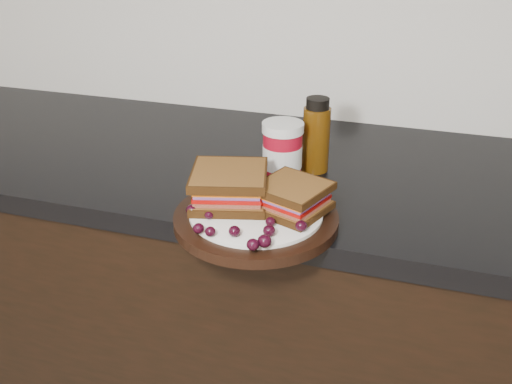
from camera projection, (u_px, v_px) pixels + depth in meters
The scene contains 30 objects.
base_cabinets at pixel (182, 316), 1.48m from camera, with size 3.96×0.58×0.86m, color black.
countertop at pixel (170, 157), 1.28m from camera, with size 3.98×0.60×0.04m, color black.
plate at pixel (256, 219), 0.97m from camera, with size 0.28×0.28×0.02m, color black.
sandwich_left at pixel (229, 186), 0.98m from camera, with size 0.13×0.13×0.06m, color brown, non-canonical shape.
sandwich_right at pixel (292, 197), 0.95m from camera, with size 0.11×0.11×0.05m, color brown, non-canonical shape.
grape_0 at pixel (192, 210), 0.94m from camera, with size 0.02×0.02×0.02m, color black.
grape_1 at pixel (209, 215), 0.94m from camera, with size 0.02×0.02×0.01m, color black.
grape_2 at pixel (199, 228), 0.89m from camera, with size 0.02×0.02×0.02m, color black.
grape_3 at pixel (210, 232), 0.89m from camera, with size 0.02×0.02×0.02m, color black.
grape_4 at pixel (234, 231), 0.89m from camera, with size 0.02×0.02×0.02m, color black.
grape_5 at pixel (234, 232), 0.89m from camera, with size 0.01×0.01×0.01m, color black.
grape_6 at pixel (253, 245), 0.85m from camera, with size 0.02×0.02×0.02m, color black.
grape_7 at pixel (265, 241), 0.86m from camera, with size 0.02×0.02×0.02m, color black.
grape_8 at pixel (269, 231), 0.89m from camera, with size 0.02×0.02×0.02m, color black.
grape_9 at pixel (270, 222), 0.91m from camera, with size 0.02×0.02×0.02m, color black.
grape_10 at pixel (301, 226), 0.90m from camera, with size 0.02×0.02×0.02m, color black.
grape_11 at pixel (294, 220), 0.92m from camera, with size 0.02×0.02×0.02m, color black.
grape_12 at pixel (311, 213), 0.94m from camera, with size 0.02×0.02×0.02m, color black.
grape_13 at pixel (308, 207), 0.96m from camera, with size 0.02×0.02×0.02m, color black.
grape_14 at pixel (294, 197), 0.99m from camera, with size 0.02×0.02×0.02m, color black.
grape_15 at pixel (241, 194), 1.00m from camera, with size 0.02×0.02×0.02m, color black.
grape_16 at pixel (231, 193), 1.01m from camera, with size 0.02×0.02×0.01m, color black.
grape_17 at pixel (224, 197), 0.99m from camera, with size 0.02×0.02×0.02m, color black.
grape_18 at pixel (211, 199), 0.98m from camera, with size 0.02×0.02×0.02m, color black.
grape_19 at pixel (204, 201), 0.97m from camera, with size 0.02×0.02×0.02m, color black.
grape_20 at pixel (232, 195), 1.00m from camera, with size 0.02×0.02×0.01m, color black.
grape_21 at pixel (235, 197), 0.99m from camera, with size 0.02×0.02×0.02m, color black.
grape_22 at pixel (221, 205), 0.96m from camera, with size 0.02×0.02×0.02m, color black.
condiment_jar at pixel (282, 152), 1.10m from camera, with size 0.08×0.08×0.12m, color maroon.
oil_bottle at pixel (316, 135), 1.14m from camera, with size 0.05×0.05×0.15m, color #492A07.
Camera 1 is at (0.54, 0.63, 1.38)m, focal length 40.00 mm.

